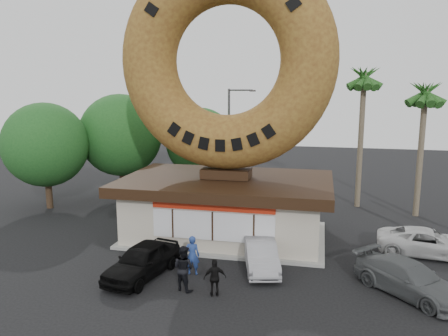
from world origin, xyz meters
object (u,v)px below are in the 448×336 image
giant_donut (226,61)px  car_grey (409,278)px  donut_shop (226,205)px  person_center (184,268)px  car_silver (261,255)px  person_left (192,255)px  car_white (427,242)px  street_lamp (231,135)px  car_black (142,261)px  person_right (215,278)px

giant_donut → car_grey: bearing=-31.0°
donut_shop → car_grey: size_ratio=2.46×
person_center → donut_shop: bearing=-69.8°
car_silver → person_left: bearing=-170.0°
giant_donut → person_center: 10.84m
person_center → car_silver: bearing=-112.1°
person_left → car_white: (10.56, 4.67, -0.23)m
giant_donut → street_lamp: bearing=100.5°
person_center → car_white: 12.16m
car_black → person_right: bearing=-4.8°
car_grey → car_white: (1.66, 4.59, -0.01)m
person_right → car_black: bearing=-35.6°
street_lamp → car_grey: street_lamp is taller
person_left → car_black: size_ratio=0.41×
person_left → car_grey: size_ratio=0.39×
street_lamp → car_white: 16.45m
person_left → car_silver: bearing=-161.3°
person_center → person_right: person_center is taller
car_silver → car_white: bearing=9.9°
donut_shop → car_black: donut_shop is taller
person_left → person_right: person_left is taller
person_right → car_white: person_right is taller
person_center → car_black: size_ratio=0.44×
car_white → person_center: bearing=126.3°
person_center → car_grey: size_ratio=0.41×
donut_shop → street_lamp: street_lamp is taller
car_black → car_silver: (4.90, 1.96, -0.08)m
car_silver → car_white: 8.43m
car_black → car_silver: bearing=33.7°
car_grey → person_left: bearing=136.0°
car_silver → car_grey: 6.17m
donut_shop → person_center: (-0.29, -6.70, -0.84)m
person_center → car_black: bearing=1.7°
giant_donut → car_white: bearing=-3.0°
donut_shop → person_right: donut_shop is taller
giant_donut → person_left: size_ratio=6.41×
person_center → car_white: (10.47, 6.18, -0.28)m
person_right → car_grey: bearing=174.9°
donut_shop → car_grey: 9.99m
person_right → car_black: 3.65m
giant_donut → street_lamp: 11.31m
car_grey → car_black: bearing=139.5°
donut_shop → car_grey: bearing=-30.9°
car_silver → street_lamp: bearing=93.3°
car_silver → car_grey: car_grey is taller
car_white → donut_shop: bearing=92.8°
car_white → giant_donut: bearing=92.7°
person_right → car_grey: 7.67m
person_left → person_center: (0.09, -1.52, 0.05)m
car_black → car_white: (12.61, 5.36, -0.08)m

